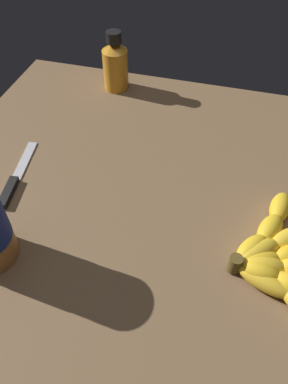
% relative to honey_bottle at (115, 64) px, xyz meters
% --- Properties ---
extents(ground_plane, '(0.90, 0.79, 0.03)m').
position_rel_honey_bottle_xyz_m(ground_plane, '(0.38, 0.14, -0.08)').
color(ground_plane, brown).
extents(honey_bottle, '(0.06, 0.06, 0.14)m').
position_rel_honey_bottle_xyz_m(honey_bottle, '(0.00, 0.00, 0.00)').
color(honey_bottle, orange).
rests_on(honey_bottle, ground_plane).
extents(butter_knife, '(0.18, 0.05, 0.01)m').
position_rel_honey_bottle_xyz_m(butter_knife, '(0.35, -0.08, -0.06)').
color(butter_knife, silver).
rests_on(butter_knife, ground_plane).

